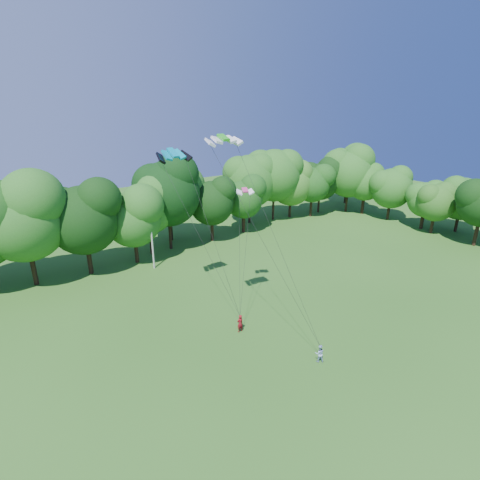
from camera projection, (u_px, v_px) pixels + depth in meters
ground at (341, 423)px, 24.51m from camera, size 160.00×160.00×0.00m
utility_pole at (151, 235)px, 45.94m from camera, size 1.76×0.32×8.83m
kite_flyer_left at (240, 323)px, 34.05m from camera, size 0.65×0.44×1.72m
kite_flyer_right at (319, 353)px, 30.11m from camera, size 0.95×0.91×1.55m
kite_teal at (173, 153)px, 34.23m from camera, size 3.25×1.58×0.84m
kite_green at (223, 137)px, 28.57m from camera, size 2.90×1.55×0.49m
kite_pink at (245, 190)px, 35.88m from camera, size 1.84×1.37×0.38m
tree_back_center at (167, 187)px, 50.80m from camera, size 9.87×9.87×14.35m
tree_back_east at (291, 176)px, 66.20m from camera, size 8.31×8.31×12.09m
tree_flank_east at (437, 198)px, 58.25m from camera, size 6.42×6.42×9.33m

